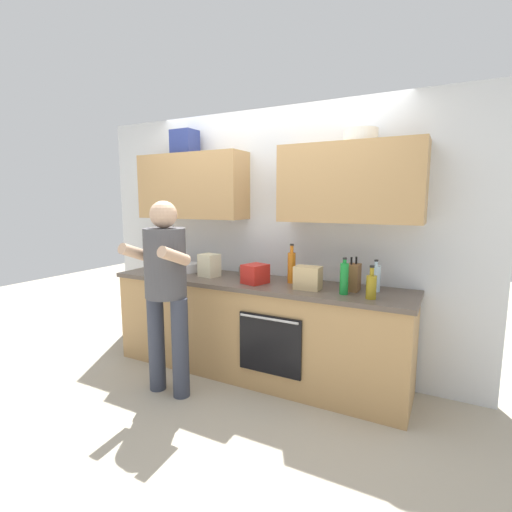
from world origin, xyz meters
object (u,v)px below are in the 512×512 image
at_px(bottle_oil, 371,286).
at_px(mixing_bowl, 187,268).
at_px(grocery_bag_rice, 209,265).
at_px(bottle_vinegar, 158,260).
at_px(bottle_water, 376,278).
at_px(grocery_bag_bread, 308,278).
at_px(bottle_juice, 292,267).
at_px(bottle_soda, 344,278).
at_px(knife_block, 353,277).
at_px(cup_stoneware, 243,271).
at_px(person_standing, 165,283).
at_px(bottle_soy, 167,263).
at_px(grocery_bag_crisps, 255,274).

xyz_separation_m(bottle_oil, mixing_bowl, (-1.90, 0.22, -0.05)).
bearing_deg(bottle_oil, grocery_bag_rice, 175.19).
bearing_deg(bottle_vinegar, bottle_water, 3.52).
bearing_deg(grocery_bag_bread, mixing_bowl, 173.82).
bearing_deg(bottle_juice, bottle_soda, -20.40).
bearing_deg(bottle_water, bottle_soda, -133.04).
xyz_separation_m(mixing_bowl, grocery_bag_bread, (1.37, -0.15, 0.05)).
relative_size(mixing_bowl, knife_block, 0.86).
xyz_separation_m(bottle_juice, mixing_bowl, (-1.16, -0.02, -0.10)).
bearing_deg(bottle_oil, bottle_soda, 168.86).
distance_m(bottle_vinegar, cup_stoneware, 0.94).
distance_m(bottle_juice, grocery_bag_bread, 0.28).
distance_m(person_standing, bottle_soy, 0.86).
distance_m(person_standing, bottle_soda, 1.45).
bearing_deg(bottle_soy, grocery_bag_crisps, -4.20).
xyz_separation_m(cup_stoneware, grocery_bag_bread, (0.76, -0.25, 0.05)).
xyz_separation_m(mixing_bowl, knife_block, (1.72, -0.02, 0.07)).
bearing_deg(knife_block, bottle_soy, -178.58).
bearing_deg(cup_stoneware, grocery_bag_bread, -18.04).
xyz_separation_m(bottle_oil, grocery_bag_bread, (-0.53, 0.07, -0.00)).
height_order(bottle_soy, cup_stoneware, bottle_soy).
relative_size(bottle_oil, grocery_bag_rice, 1.16).
height_order(person_standing, knife_block, person_standing).
xyz_separation_m(bottle_oil, grocery_bag_rice, (-1.56, 0.13, 0.01)).
xyz_separation_m(cup_stoneware, grocery_bag_rice, (-0.27, -0.19, 0.07)).
distance_m(bottle_soy, grocery_bag_rice, 0.55).
height_order(bottle_water, bottle_vinegar, bottle_vinegar).
xyz_separation_m(bottle_water, grocery_bag_rice, (-1.54, -0.13, -0.00)).
relative_size(bottle_oil, bottle_soy, 1.12).
xyz_separation_m(bottle_soy, mixing_bowl, (0.21, 0.07, -0.05)).
bearing_deg(bottle_water, grocery_bag_bread, -160.17).
bearing_deg(mixing_bowl, grocery_bag_rice, -14.95).
relative_size(grocery_bag_rice, grocery_bag_bread, 1.03).
bearing_deg(knife_block, bottle_soda, -102.80).
xyz_separation_m(person_standing, knife_block, (1.37, 0.70, 0.05)).
bearing_deg(grocery_bag_rice, bottle_juice, 7.48).
distance_m(bottle_oil, grocery_bag_crisps, 1.02).
relative_size(bottle_oil, bottle_vinegar, 0.92).
relative_size(bottle_water, cup_stoneware, 2.93).
bearing_deg(mixing_bowl, grocery_bag_bread, -6.18).
bearing_deg(bottle_soy, bottle_vinegar, -165.30).
height_order(cup_stoneware, grocery_bag_crisps, grocery_bag_crisps).
relative_size(bottle_soy, mixing_bowl, 0.95).
bearing_deg(grocery_bag_crisps, bottle_water, 10.59).
bearing_deg(bottle_water, grocery_bag_rice, -175.29).
relative_size(person_standing, grocery_bag_rice, 7.42).
bearing_deg(bottle_oil, bottle_water, 93.56).
xyz_separation_m(cup_stoneware, knife_block, (1.11, -0.12, 0.07)).
height_order(bottle_juice, grocery_bag_rice, bottle_juice).
bearing_deg(mixing_bowl, bottle_water, 1.10).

